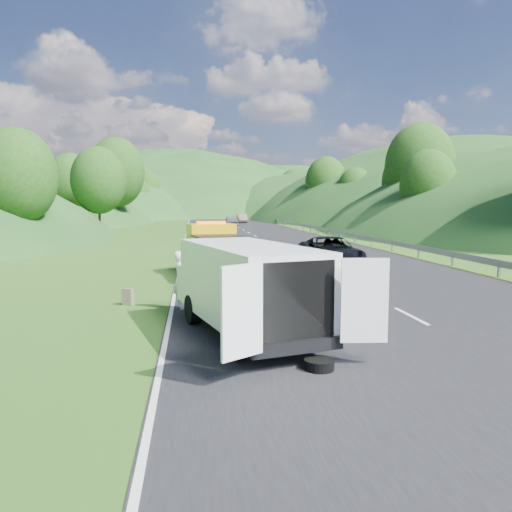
{
  "coord_description": "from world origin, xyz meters",
  "views": [
    {
      "loc": [
        -3.22,
        -15.47,
        3.25
      ],
      "look_at": [
        -0.88,
        2.97,
        1.3
      ],
      "focal_mm": 35.0,
      "sensor_mm": 36.0,
      "label": 1
    }
  ],
  "objects": [
    {
      "name": "tree_line_right",
      "position": [
        23.0,
        60.0,
        0.0
      ],
      "size": [
        14.0,
        140.0,
        14.0
      ],
      "primitive_type": null,
      "color": "#2F5619",
      "rests_on": "ground"
    },
    {
      "name": "worker",
      "position": [
        -1.27,
        -4.44,
        0.0
      ],
      "size": [
        1.36,
        1.09,
        1.84
      ],
      "primitive_type": "imported",
      "rotation": [
        0.0,
        0.0,
        0.4
      ],
      "color": "black",
      "rests_on": "ground"
    },
    {
      "name": "woman",
      "position": [
        -3.61,
        -0.11,
        0.0
      ],
      "size": [
        0.66,
        0.77,
        1.79
      ],
      "primitive_type": "imported",
      "rotation": [
        0.0,
        0.0,
        1.89
      ],
      "color": "white",
      "rests_on": "ground"
    },
    {
      "name": "suitcase",
      "position": [
        -5.32,
        0.72,
        0.27
      ],
      "size": [
        0.39,
        0.31,
        0.55
      ],
      "primitive_type": "cube",
      "rotation": [
        0.0,
        0.0,
        -0.42
      ],
      "color": "#665D4C",
      "rests_on": "ground"
    },
    {
      "name": "spare_tire",
      "position": [
        -0.8,
        -6.22,
        0.0
      ],
      "size": [
        0.59,
        0.59,
        0.2
      ],
      "primitive_type": "cylinder",
      "color": "black",
      "rests_on": "ground"
    },
    {
      "name": "dist_car_d",
      "position": [
        2.73,
        108.81,
        0.0
      ],
      "size": [
        1.81,
        4.5,
        1.53
      ],
      "primitive_type": "imported",
      "color": "#944650",
      "rests_on": "ground"
    },
    {
      "name": "hills_backdrop",
      "position": [
        6.5,
        134.7,
        0.0
      ],
      "size": [
        201.0,
        288.6,
        44.0
      ],
      "primitive_type": null,
      "color": "#2D5B23",
      "rests_on": "ground"
    },
    {
      "name": "ground",
      "position": [
        0.0,
        0.0,
        0.0
      ],
      "size": [
        320.0,
        320.0,
        0.0
      ],
      "primitive_type": "plane",
      "color": "#38661E",
      "rests_on": "ground"
    },
    {
      "name": "tree_line_left",
      "position": [
        -19.0,
        60.0,
        0.0
      ],
      "size": [
        14.0,
        140.0,
        14.0
      ],
      "primitive_type": null,
      "color": "#2F5619",
      "rests_on": "ground"
    },
    {
      "name": "road_surface",
      "position": [
        3.0,
        40.0,
        0.01
      ],
      "size": [
        14.0,
        200.0,
        0.02
      ],
      "primitive_type": "cube",
      "color": "black",
      "rests_on": "ground"
    },
    {
      "name": "tow_truck",
      "position": [
        -2.2,
        6.8,
        1.19
      ],
      "size": [
        2.97,
        5.95,
        2.44
      ],
      "rotation": [
        0.0,
        0.0,
        0.16
      ],
      "color": "black",
      "rests_on": "ground"
    },
    {
      "name": "dist_car_b",
      "position": [
        5.3,
        70.71,
        0.0
      ],
      "size": [
        1.57,
        4.5,
        1.48
      ],
      "primitive_type": "imported",
      "color": "brown",
      "rests_on": "ground"
    },
    {
      "name": "dist_car_a",
      "position": [
        2.23,
        55.27,
        0.0
      ],
      "size": [
        1.81,
        4.5,
        1.53
      ],
      "primitive_type": "imported",
      "color": "#545459",
      "rests_on": "ground"
    },
    {
      "name": "child",
      "position": [
        -1.41,
        0.36,
        0.0
      ],
      "size": [
        0.59,
        0.59,
        0.97
      ],
      "primitive_type": "imported",
      "rotation": [
        0.0,
        0.0,
        -0.78
      ],
      "color": "tan",
      "rests_on": "ground"
    },
    {
      "name": "passing_suv",
      "position": [
        3.66,
        8.94,
        0.0
      ],
      "size": [
        2.88,
        5.76,
        1.57
      ],
      "primitive_type": "imported",
      "rotation": [
        0.0,
        0.0,
        -0.05
      ],
      "color": "black",
      "rests_on": "ground"
    },
    {
      "name": "dist_car_c",
      "position": [
        2.99,
        95.52,
        0.0
      ],
      "size": [
        1.81,
        4.46,
        1.3
      ],
      "primitive_type": "imported",
      "color": "#AF5765",
      "rests_on": "ground"
    },
    {
      "name": "white_van",
      "position": [
        -1.95,
        -3.4,
        1.28
      ],
      "size": [
        4.31,
        6.86,
        2.27
      ],
      "rotation": [
        0.0,
        0.0,
        0.27
      ],
      "color": "black",
      "rests_on": "ground"
    },
    {
      "name": "guardrail",
      "position": [
        10.3,
        52.5,
        0.0
      ],
      "size": [
        0.06,
        140.0,
        1.52
      ],
      "primitive_type": "cube",
      "color": "gray",
      "rests_on": "ground"
    }
  ]
}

